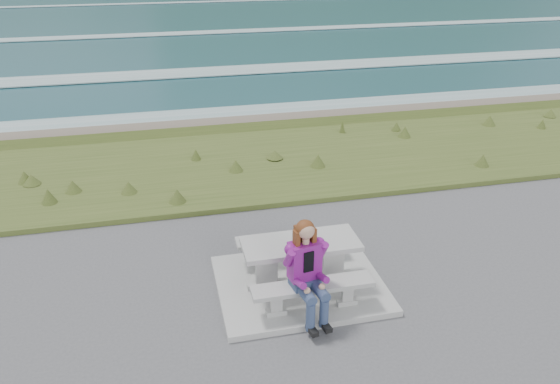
# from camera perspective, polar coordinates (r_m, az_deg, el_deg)

# --- Properties ---
(concrete_slab) EXTENTS (2.60, 2.10, 0.10)m
(concrete_slab) POSITION_cam_1_polar(r_m,az_deg,el_deg) (8.83, 2.09, -9.64)
(concrete_slab) COLOR #AAAAA5
(concrete_slab) RESTS_ON ground
(picnic_table) EXTENTS (1.80, 0.75, 0.75)m
(picnic_table) POSITION_cam_1_polar(r_m,az_deg,el_deg) (8.48, 2.15, -6.16)
(picnic_table) COLOR #AAAAA5
(picnic_table) RESTS_ON concrete_slab
(bench_landward) EXTENTS (1.80, 0.35, 0.45)m
(bench_landward) POSITION_cam_1_polar(r_m,az_deg,el_deg) (8.05, 3.42, -10.15)
(bench_landward) COLOR #AAAAA5
(bench_landward) RESTS_ON concrete_slab
(bench_seaward) EXTENTS (1.80, 0.35, 0.45)m
(bench_seaward) POSITION_cam_1_polar(r_m,az_deg,el_deg) (9.17, 1.01, -5.13)
(bench_seaward) COLOR #AAAAA5
(bench_seaward) RESTS_ON concrete_slab
(grass_verge) EXTENTS (160.00, 4.50, 0.22)m
(grass_verge) POSITION_cam_1_polar(r_m,az_deg,el_deg) (13.14, -3.50, 2.67)
(grass_verge) COLOR #40541F
(grass_verge) RESTS_ON ground
(shore_drop) EXTENTS (160.00, 0.80, 2.20)m
(shore_drop) POSITION_cam_1_polar(r_m,az_deg,el_deg) (15.82, -5.29, 6.72)
(shore_drop) COLOR #6B5C50
(shore_drop) RESTS_ON ground
(ocean) EXTENTS (1600.00, 1600.00, 0.09)m
(ocean) POSITION_cam_1_polar(r_m,az_deg,el_deg) (32.81, -9.55, 13.45)
(ocean) COLOR #20515B
(ocean) RESTS_ON ground
(seated_woman) EXTENTS (0.55, 0.82, 1.50)m
(seated_woman) POSITION_cam_1_polar(r_m,az_deg,el_deg) (7.80, 3.06, -9.64)
(seated_woman) COLOR navy
(seated_woman) RESTS_ON concrete_slab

